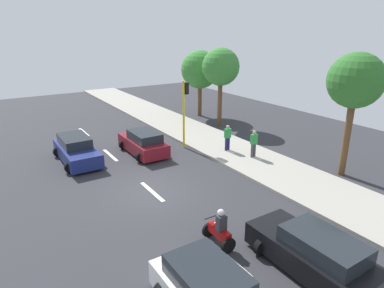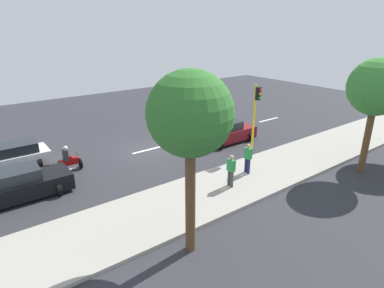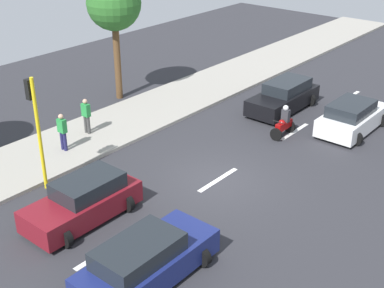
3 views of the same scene
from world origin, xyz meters
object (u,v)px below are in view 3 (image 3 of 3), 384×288
pedestrian_near_signal (62,131)px  car_white (352,117)px  motorcycle (284,123)px  car_black (284,97)px  car_maroon (84,201)px  car_dark_blue (146,261)px  traffic_light_corner (35,118)px  pedestrian_by_tree (86,115)px  street_tree_center (114,4)px

pedestrian_near_signal → car_white: bearing=-130.1°
motorcycle → car_black: bearing=-58.9°
car_maroon → car_dark_blue: size_ratio=0.91×
traffic_light_corner → car_white: bearing=-118.5°
car_white → pedestrian_by_tree: pedestrian_by_tree is taller
car_dark_blue → pedestrian_near_signal: 9.40m
car_white → traffic_light_corner: bearing=61.5°
traffic_light_corner → street_tree_center: size_ratio=0.68×
pedestrian_near_signal → traffic_light_corner: (-1.78, 2.34, 1.87)m
motorcycle → pedestrian_by_tree: 9.15m
car_dark_blue → car_black: size_ratio=1.01×
car_maroon → car_dark_blue: (-3.96, 0.95, 0.00)m
pedestrian_by_tree → street_tree_center: (2.53, -4.38, 4.04)m
pedestrian_near_signal → traffic_light_corner: bearing=127.2°
car_dark_blue → motorcycle: (2.20, -11.35, -0.07)m
car_black → pedestrian_near_signal: (4.72, 10.50, 0.35)m
motorcycle → pedestrian_by_tree: (7.03, 5.85, 0.42)m
car_maroon → pedestrian_near_signal: pedestrian_near_signal is taller
car_maroon → street_tree_center: street_tree_center is taller
traffic_light_corner → street_tree_center: street_tree_center is taller
traffic_light_corner → car_dark_blue: bearing=168.8°
car_white → street_tree_center: 13.17m
traffic_light_corner → car_maroon: bearing=172.1°
car_maroon → traffic_light_corner: size_ratio=0.92×
car_dark_blue → traffic_light_corner: traffic_light_corner is taller
motorcycle → pedestrian_by_tree: bearing=39.7°
car_maroon → car_white: size_ratio=0.99×
car_dark_blue → car_black: same height
car_white → pedestrian_by_tree: (9.20, 8.42, 0.35)m
motorcycle → traffic_light_corner: traffic_light_corner is taller
car_dark_blue → motorcycle: size_ratio=2.98×
car_white → pedestrian_near_signal: pedestrian_near_signal is taller
car_black → car_maroon: bearing=89.8°
motorcycle → pedestrian_near_signal: pedestrian_near_signal is taller
street_tree_center → pedestrian_near_signal: bearing=116.8°
motorcycle → pedestrian_by_tree: pedestrian_by_tree is taller
car_dark_blue → car_maroon: bearing=-13.5°
car_dark_blue → street_tree_center: street_tree_center is taller
car_black → car_white: size_ratio=1.08×
car_maroon → pedestrian_by_tree: pedestrian_by_tree is taller
car_maroon → pedestrian_near_signal: bearing=-30.4°
motorcycle → street_tree_center: size_ratio=0.23×
pedestrian_near_signal → car_dark_blue: bearing=156.8°
street_tree_center → car_maroon: bearing=131.1°
pedestrian_by_tree → car_black: bearing=-121.4°
pedestrian_by_tree → car_maroon: bearing=139.2°
car_white → traffic_light_corner: (6.84, 12.57, 2.22)m
car_dark_blue → street_tree_center: size_ratio=0.69×
pedestrian_near_signal → pedestrian_by_tree: same height
car_white → pedestrian_near_signal: bearing=49.9°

